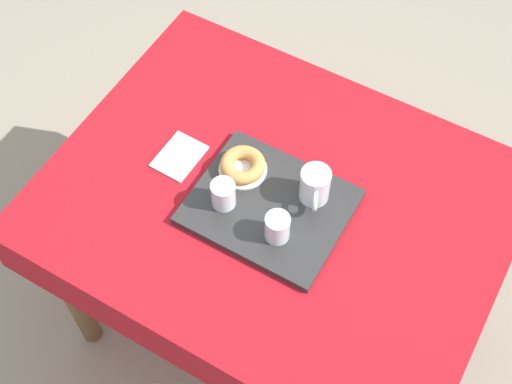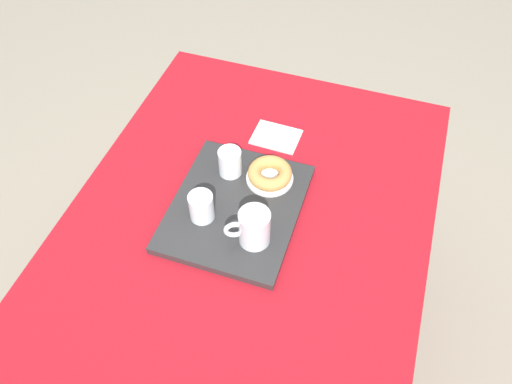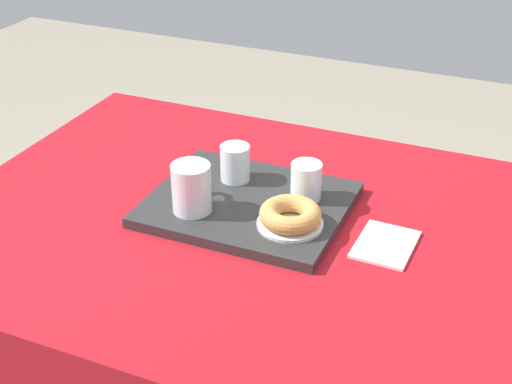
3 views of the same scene
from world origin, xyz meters
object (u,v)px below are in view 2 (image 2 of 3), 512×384
at_px(tea_mug_left, 254,228).
at_px(paper_napkin, 276,137).
at_px(dining_table, 250,236).
at_px(water_glass_near, 230,163).
at_px(serving_tray, 236,208).
at_px(water_glass_far, 201,207).
at_px(sugar_donut_left, 270,173).
at_px(donut_plate_left, 270,178).

xyz_separation_m(tea_mug_left, paper_napkin, (0.37, 0.06, -0.06)).
height_order(dining_table, water_glass_near, water_glass_near).
bearing_deg(dining_table, serving_tray, 91.81).
relative_size(tea_mug_left, water_glass_far, 1.45).
xyz_separation_m(water_glass_near, sugar_donut_left, (0.01, -0.11, -0.01)).
bearing_deg(donut_plate_left, dining_table, 170.39).
bearing_deg(water_glass_near, tea_mug_left, -145.43).
distance_m(dining_table, water_glass_near, 0.21).
bearing_deg(serving_tray, dining_table, -88.19).
bearing_deg(paper_napkin, sugar_donut_left, -168.64).
bearing_deg(water_glass_far, dining_table, -60.65).
bearing_deg(tea_mug_left, water_glass_near, 34.57).
relative_size(serving_tray, sugar_donut_left, 3.29).
xyz_separation_m(serving_tray, paper_napkin, (0.29, -0.02, -0.01)).
xyz_separation_m(serving_tray, donut_plate_left, (0.11, -0.06, 0.01)).
height_order(water_glass_near, sugar_donut_left, water_glass_near).
xyz_separation_m(donut_plate_left, sugar_donut_left, (0.00, -0.00, 0.02)).
distance_m(serving_tray, water_glass_near, 0.13).
height_order(donut_plate_left, sugar_donut_left, sugar_donut_left).
distance_m(tea_mug_left, donut_plate_left, 0.20).
xyz_separation_m(donut_plate_left, paper_napkin, (0.18, 0.04, -0.02)).
bearing_deg(water_glass_near, sugar_donut_left, -85.73).
xyz_separation_m(water_glass_near, paper_napkin, (0.19, -0.07, -0.05)).
height_order(serving_tray, donut_plate_left, donut_plate_left).
bearing_deg(serving_tray, paper_napkin, -4.09).
bearing_deg(dining_table, sugar_donut_left, -9.61).
bearing_deg(tea_mug_left, donut_plate_left, 6.09).
relative_size(serving_tray, water_glass_near, 5.05).
height_order(dining_table, sugar_donut_left, sugar_donut_left).
relative_size(tea_mug_left, paper_napkin, 0.83).
xyz_separation_m(serving_tray, sugar_donut_left, (0.11, -0.06, 0.04)).
xyz_separation_m(dining_table, serving_tray, (-0.00, 0.04, 0.11)).
distance_m(dining_table, serving_tray, 0.12).
height_order(tea_mug_left, paper_napkin, tea_mug_left).
height_order(water_glass_far, sugar_donut_left, water_glass_far).
xyz_separation_m(tea_mug_left, water_glass_near, (0.19, 0.13, -0.01)).
xyz_separation_m(water_glass_far, donut_plate_left, (0.17, -0.12, -0.03)).
height_order(water_glass_far, donut_plate_left, water_glass_far).
distance_m(dining_table, sugar_donut_left, 0.19).
relative_size(water_glass_near, donut_plate_left, 0.61).
bearing_deg(tea_mug_left, serving_tray, 42.58).
relative_size(water_glass_near, water_glass_far, 1.00).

